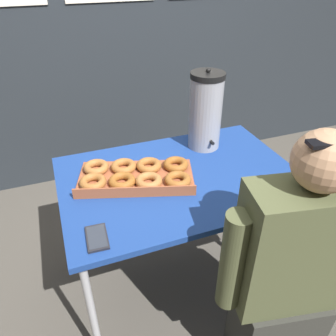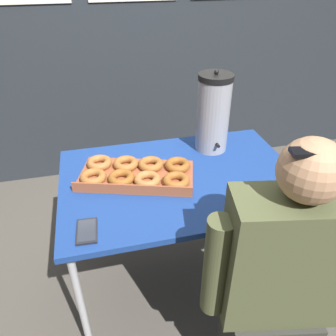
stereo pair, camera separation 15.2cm
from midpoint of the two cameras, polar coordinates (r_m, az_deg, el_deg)
name	(u,v)px [view 1 (the left image)]	position (r m, az deg, el deg)	size (l,w,h in m)	color
ground_plane	(178,274)	(2.07, -0.54, -18.04)	(12.00, 12.00, 0.00)	#4C473F
folding_table	(180,184)	(1.60, -0.66, -2.99)	(1.13, 0.77, 0.72)	navy
donut_box	(136,175)	(1.55, -8.42, -1.32)	(0.60, 0.43, 0.05)	brown
coffee_urn	(206,111)	(1.74, 4.04, 9.78)	(0.18, 0.20, 0.43)	#939399
cell_phone	(97,238)	(1.30, -15.66, -11.72)	(0.09, 0.14, 0.01)	black
person_seated	(288,278)	(1.38, 17.14, -18.00)	(0.56, 0.29, 1.20)	#33332D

